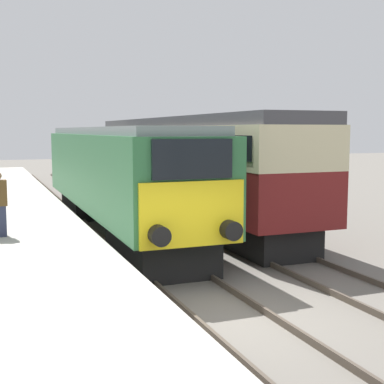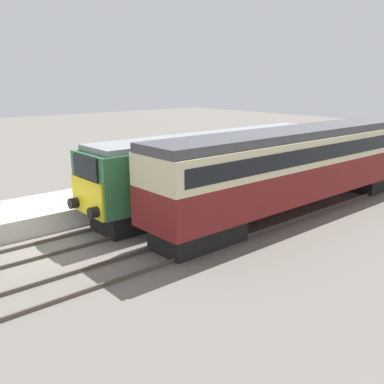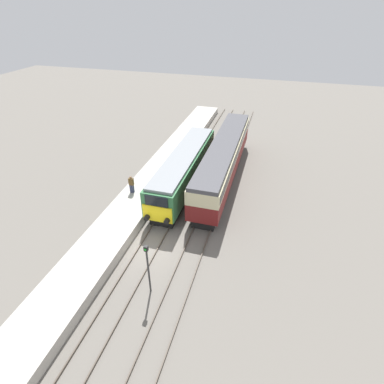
{
  "view_description": "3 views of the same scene",
  "coord_description": "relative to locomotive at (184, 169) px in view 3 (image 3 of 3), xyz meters",
  "views": [
    {
      "loc": [
        -4.3,
        -8.97,
        3.59
      ],
      "look_at": [
        0.0,
        2.03,
        2.23
      ],
      "focal_mm": 50.0,
      "sensor_mm": 36.0,
      "label": 1
    },
    {
      "loc": [
        15.15,
        -5.55,
        6.31
      ],
      "look_at": [
        1.7,
        6.03,
        1.6
      ],
      "focal_mm": 40.0,
      "sensor_mm": 36.0,
      "label": 2
    },
    {
      "loc": [
        7.85,
        -15.44,
        16.11
      ],
      "look_at": [
        1.7,
        6.03,
        1.6
      ],
      "focal_mm": 28.0,
      "sensor_mm": 36.0,
      "label": 3
    }
  ],
  "objects": [
    {
      "name": "person_on_platform",
      "position": [
        -3.99,
        -3.57,
        -0.39
      ],
      "size": [
        0.44,
        0.26,
        1.7
      ],
      "color": "#2D334C",
      "rests_on": "platform_left"
    },
    {
      "name": "ground_plane",
      "position": [
        0.0,
        -9.17,
        -2.08
      ],
      "size": [
        120.0,
        120.0,
        0.0
      ],
      "primitive_type": "plane",
      "color": "slate"
    },
    {
      "name": "rails_far_track",
      "position": [
        3.4,
        -4.17,
        -2.01
      ],
      "size": [
        1.5,
        60.0,
        0.14
      ],
      "color": "#4C4238",
      "rests_on": "ground_plane"
    },
    {
      "name": "signal_post",
      "position": [
        1.7,
        -12.96,
        0.27
      ],
      "size": [
        0.24,
        0.28,
        3.96
      ],
      "color": "#333333",
      "rests_on": "ground_plane"
    },
    {
      "name": "locomotive",
      "position": [
        0.0,
        0.0,
        0.0
      ],
      "size": [
        2.7,
        14.78,
        3.7
      ],
      "color": "black",
      "rests_on": "ground_plane"
    },
    {
      "name": "passenger_carriage",
      "position": [
        3.4,
        2.63,
        0.4
      ],
      "size": [
        2.75,
        18.18,
        4.1
      ],
      "color": "black",
      "rests_on": "ground_plane"
    },
    {
      "name": "platform_left",
      "position": [
        -3.3,
        -1.17,
        -1.66
      ],
      "size": [
        3.5,
        50.0,
        0.84
      ],
      "color": "#B7B2A8",
      "rests_on": "ground_plane"
    },
    {
      "name": "rails_near_track",
      "position": [
        0.0,
        -4.17,
        -2.01
      ],
      "size": [
        1.51,
        60.0,
        0.14
      ],
      "color": "#4C4238",
      "rests_on": "ground_plane"
    }
  ]
}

